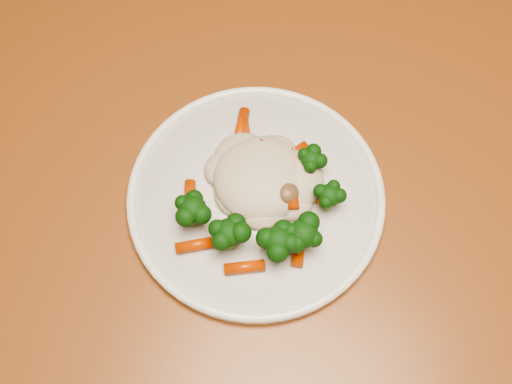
# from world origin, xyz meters

# --- Properties ---
(dining_table) EXTENTS (1.31, 1.00, 0.75)m
(dining_table) POSITION_xyz_m (0.13, -0.29, 0.65)
(dining_table) COLOR brown
(dining_table) RESTS_ON ground
(plate) EXTENTS (0.27, 0.27, 0.01)m
(plate) POSITION_xyz_m (0.22, -0.25, 0.76)
(plate) COLOR white
(plate) RESTS_ON dining_table
(meal) EXTENTS (0.17, 0.19, 0.04)m
(meal) POSITION_xyz_m (0.23, -0.25, 0.78)
(meal) COLOR beige
(meal) RESTS_ON plate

